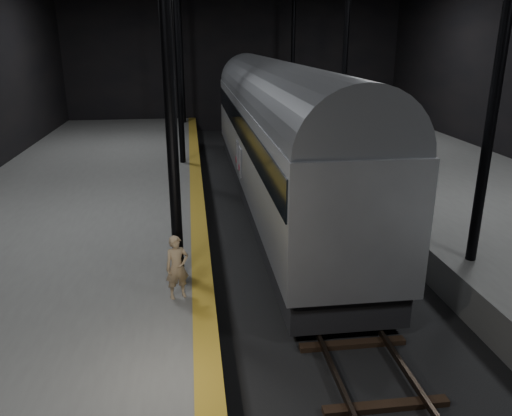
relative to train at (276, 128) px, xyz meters
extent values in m
plane|color=black|center=(0.00, -4.43, -3.13)|extent=(44.00, 44.00, 0.00)
cube|color=#535451|center=(-7.50, -4.43, -2.63)|extent=(9.00, 43.80, 1.00)
cube|color=#535451|center=(7.50, -4.43, -2.63)|extent=(9.00, 43.80, 1.00)
cube|color=olive|center=(-3.25, -4.43, -2.12)|extent=(0.50, 43.80, 0.01)
cube|color=#3F3328|center=(-0.72, -4.43, -2.96)|extent=(0.08, 43.00, 0.14)
cube|color=#3F3328|center=(0.72, -4.43, -2.96)|extent=(0.08, 43.00, 0.14)
cube|color=black|center=(0.00, -4.43, -3.07)|extent=(2.40, 42.00, 0.12)
cylinder|color=black|center=(-3.80, -8.43, 2.87)|extent=(0.26, 0.26, 10.00)
cylinder|color=black|center=(3.80, -8.43, 2.87)|extent=(0.26, 0.26, 10.00)
cylinder|color=black|center=(-3.80, 3.57, 2.87)|extent=(0.26, 0.26, 10.00)
cylinder|color=black|center=(3.80, 3.57, 2.87)|extent=(0.26, 0.26, 10.00)
cylinder|color=black|center=(-3.80, 15.57, 2.87)|extent=(0.26, 0.26, 10.00)
cylinder|color=black|center=(3.80, 15.57, 2.87)|extent=(0.26, 0.26, 10.00)
cube|color=#A1A3A9|center=(0.00, 0.00, -0.45)|extent=(3.04, 20.96, 3.14)
cube|color=black|center=(0.00, 0.00, -2.42)|extent=(2.78, 20.54, 0.89)
cube|color=black|center=(0.00, 0.00, 0.28)|extent=(3.10, 20.65, 0.94)
cylinder|color=slate|center=(0.00, 0.00, 1.12)|extent=(2.98, 20.75, 2.98)
cube|color=black|center=(0.00, -7.34, -2.81)|extent=(1.89, 2.31, 0.37)
cube|color=black|center=(0.00, 7.34, -2.81)|extent=(1.89, 2.31, 0.37)
cube|color=silver|center=(-1.55, -1.05, -1.08)|extent=(0.04, 0.79, 1.10)
cube|color=silver|center=(-1.55, 0.21, -1.08)|extent=(0.04, 0.79, 1.10)
cylinder|color=maroon|center=(-1.57, -0.86, -1.34)|extent=(0.03, 0.27, 0.27)
cylinder|color=maroon|center=(-1.57, 0.40, -1.34)|extent=(0.03, 0.27, 0.27)
imported|color=#987E5D|center=(-3.80, -9.48, -1.40)|extent=(0.62, 0.50, 1.46)
camera|label=1|loc=(-3.37, -19.61, 3.38)|focal=35.00mm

